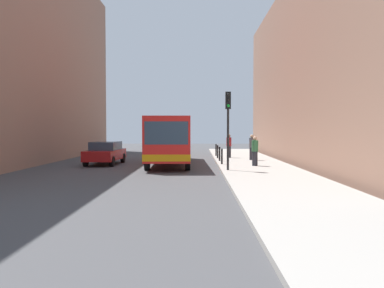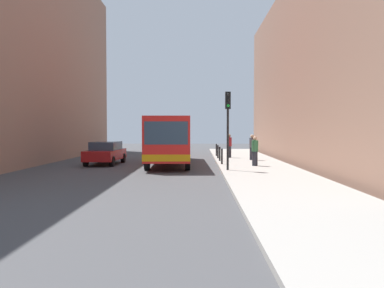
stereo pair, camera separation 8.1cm
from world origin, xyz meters
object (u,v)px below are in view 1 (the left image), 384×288
at_px(bollard_far, 218,152).
at_px(pedestrian_mid_sidewalk, 252,147).
at_px(pedestrian_far_sidewalk, 229,146).
at_px(bollard_farthest, 216,150).
at_px(bollard_near, 222,156).
at_px(bus, 170,138).
at_px(traffic_light, 228,116).
at_px(car_beside_bus, 105,152).
at_px(bollard_mid, 220,154).
at_px(pedestrian_near_signal, 255,151).

relative_size(bollard_far, pedestrian_mid_sidewalk, 0.54).
bearing_deg(pedestrian_far_sidewalk, bollard_farthest, 15.72).
relative_size(bollard_near, pedestrian_far_sidewalk, 0.54).
bearing_deg(bollard_near, bus, 153.01).
bearing_deg(pedestrian_far_sidewalk, bus, 125.96).
bearing_deg(bollard_farthest, pedestrian_far_sidewalk, -66.42).
relative_size(traffic_light, bollard_far, 4.32).
distance_m(car_beside_bus, bollard_far, 8.37).
height_order(bus, car_beside_bus, bus).
xyz_separation_m(bollard_mid, bollard_farthest, (0.00, 5.16, 0.00)).
xyz_separation_m(traffic_light, bollard_near, (-0.10, 3.56, -2.38)).
distance_m(bollard_near, bollard_farthest, 7.74).
bearing_deg(bollard_far, car_beside_bus, -153.67).
bearing_deg(pedestrian_far_sidewalk, bollard_near, 163.44).
xyz_separation_m(bollard_mid, bollard_far, (0.00, 2.58, 0.00)).
xyz_separation_m(bus, pedestrian_near_signal, (5.20, -2.76, -0.71)).
height_order(bollard_mid, bollard_farthest, same).
distance_m(bollard_far, pedestrian_far_sidewalk, 1.12).
xyz_separation_m(bollard_near, pedestrian_mid_sidewalk, (2.29, 3.36, 0.42)).
relative_size(car_beside_bus, bollard_far, 4.70).
xyz_separation_m(bollard_near, pedestrian_near_signal, (1.87, -1.06, 0.39)).
bearing_deg(bollard_farthest, pedestrian_mid_sidewalk, -62.42).
xyz_separation_m(bus, bollard_far, (3.33, 3.46, -1.10)).
bearing_deg(bollard_far, pedestrian_far_sidewalk, 33.10).
relative_size(car_beside_bus, bollard_farthest, 4.70).
height_order(bollard_near, pedestrian_mid_sidewalk, pedestrian_mid_sidewalk).
distance_m(bollard_far, pedestrian_near_signal, 6.51).
bearing_deg(bollard_near, pedestrian_near_signal, -29.62).
xyz_separation_m(bollard_far, bollard_farthest, (0.00, 2.58, 0.00)).
height_order(bollard_far, bollard_farthest, same).
bearing_deg(pedestrian_far_sidewalk, bollard_far, 115.24).
xyz_separation_m(car_beside_bus, bollard_near, (7.50, -1.45, -0.16)).
height_order(bollard_near, bollard_far, same).
height_order(traffic_light, pedestrian_mid_sidewalk, traffic_light).
height_order(bus, bollard_farthest, bus).
bearing_deg(pedestrian_mid_sidewalk, traffic_light, 133.93).
relative_size(bollard_near, bollard_mid, 1.00).
height_order(traffic_light, bollard_near, traffic_light).
bearing_deg(car_beside_bus, bus, -174.47).
relative_size(bus, car_beside_bus, 2.49).
bearing_deg(traffic_light, bollard_farthest, 90.51).
bearing_deg(traffic_light, car_beside_bus, 146.61).
bearing_deg(bus, pedestrian_mid_sidewalk, -165.70).
relative_size(bollard_mid, pedestrian_far_sidewalk, 0.54).
distance_m(bollard_near, bollard_mid, 2.58).
height_order(bollard_near, pedestrian_near_signal, pedestrian_near_signal).
bearing_deg(car_beside_bus, pedestrian_mid_sidewalk, -166.81).
xyz_separation_m(bollard_farthest, pedestrian_mid_sidewalk, (2.29, -4.38, 0.42)).
bearing_deg(pedestrian_mid_sidewalk, bollard_farthest, -0.95).
xyz_separation_m(bollard_near, bollard_far, (0.00, 5.16, 0.00)).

